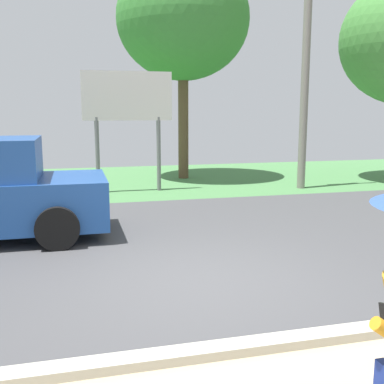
{
  "coord_description": "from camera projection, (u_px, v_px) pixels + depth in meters",
  "views": [
    {
      "loc": [
        -1.67,
        -6.02,
        2.36
      ],
      "look_at": [
        0.12,
        1.0,
        1.1
      ],
      "focal_mm": 43.4,
      "sensor_mm": 36.0,
      "label": 1
    }
  ],
  "objects": [
    {
      "name": "ground_plane",
      "position": [
        163.0,
        232.0,
        9.38
      ],
      "size": [
        40.0,
        22.0,
        0.2
      ],
      "color": "#424244"
    },
    {
      "name": "utility_pole",
      "position": [
        306.0,
        49.0,
        13.75
      ],
      "size": [
        1.8,
        0.24,
        8.0
      ],
      "color": "gray",
      "rests_on": "ground_plane"
    },
    {
      "name": "roadside_billboard",
      "position": [
        127.0,
        105.0,
        13.4
      ],
      "size": [
        2.6,
        0.12,
        3.5
      ],
      "color": "slate",
      "rests_on": "ground_plane"
    },
    {
      "name": "tree_left_far",
      "position": [
        183.0,
        19.0,
        15.74
      ],
      "size": [
        4.53,
        4.53,
        7.52
      ],
      "color": "brown",
      "rests_on": "ground_plane"
    }
  ]
}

